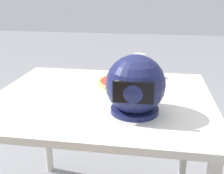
{
  "coord_description": "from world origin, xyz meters",
  "views": [
    {
      "loc": [
        -0.24,
        1.19,
        1.23
      ],
      "look_at": [
        -0.04,
        -0.08,
        0.77
      ],
      "focal_mm": 43.6,
      "sensor_mm": 36.0,
      "label": 1
    }
  ],
  "objects_px": {
    "dining_table": "(102,113)",
    "drinking_glass": "(139,65)",
    "pizza": "(121,82)",
    "motorcycle_helmet": "(135,86)"
  },
  "relations": [
    {
      "from": "pizza",
      "to": "drinking_glass",
      "type": "height_order",
      "value": "drinking_glass"
    },
    {
      "from": "pizza",
      "to": "motorcycle_helmet",
      "type": "xyz_separation_m",
      "value": [
        -0.1,
        0.31,
        0.09
      ]
    },
    {
      "from": "drinking_glass",
      "to": "dining_table",
      "type": "bearing_deg",
      "value": 65.57
    },
    {
      "from": "pizza",
      "to": "drinking_glass",
      "type": "distance_m",
      "value": 0.21
    },
    {
      "from": "dining_table",
      "to": "drinking_glass",
      "type": "bearing_deg",
      "value": -114.43
    },
    {
      "from": "dining_table",
      "to": "drinking_glass",
      "type": "distance_m",
      "value": 0.41
    },
    {
      "from": "motorcycle_helmet",
      "to": "drinking_glass",
      "type": "distance_m",
      "value": 0.5
    },
    {
      "from": "motorcycle_helmet",
      "to": "drinking_glass",
      "type": "height_order",
      "value": "motorcycle_helmet"
    },
    {
      "from": "dining_table",
      "to": "pizza",
      "type": "relative_size",
      "value": 4.16
    },
    {
      "from": "pizza",
      "to": "drinking_glass",
      "type": "xyz_separation_m",
      "value": [
        -0.08,
        -0.19,
        0.04
      ]
    }
  ]
}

